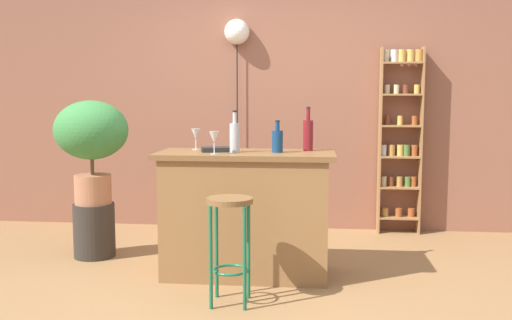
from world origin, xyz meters
TOP-DOWN VIEW (x-y plane):
  - ground at (0.00, 0.00)m, footprint 12.00×12.00m
  - back_wall at (0.00, 1.95)m, footprint 6.40×0.10m
  - kitchen_counter at (0.00, 0.30)m, footprint 1.33×0.60m
  - bar_stool at (-0.03, -0.33)m, footprint 0.30×0.30m
  - spice_shelf at (1.35, 1.80)m, footprint 0.41×0.16m
  - plant_stool at (-1.34, 0.66)m, footprint 0.35×0.35m
  - potted_plant at (-1.34, 0.66)m, footprint 0.61×0.55m
  - bottle_spirits_clear at (0.24, 0.29)m, footprint 0.08×0.08m
  - bottle_vinegar at (0.46, 0.46)m, footprint 0.08×0.08m
  - bottle_soda_blue at (-0.08, 0.27)m, footprint 0.08×0.08m
  - wine_glass_left at (-0.21, 0.12)m, footprint 0.07×0.07m
  - wine_glass_center at (-0.41, 0.46)m, footprint 0.07×0.07m
  - cookbook at (-0.23, 0.30)m, footprint 0.24×0.20m
  - pendant_globe_light at (-0.27, 1.84)m, footprint 0.25×0.25m

SIDE VIEW (x-z plane):
  - ground at x=0.00m, z-range 0.00..0.00m
  - plant_stool at x=-1.34m, z-range 0.00..0.46m
  - kitchen_counter at x=0.00m, z-range 0.00..0.94m
  - bar_stool at x=-0.03m, z-range 0.16..0.86m
  - cookbook at x=-0.23m, z-range 0.94..0.98m
  - spice_shelf at x=1.35m, z-range 0.07..1.90m
  - potted_plant at x=-1.34m, z-range 0.58..1.45m
  - bottle_spirits_clear at x=0.24m, z-range 0.91..1.15m
  - wine_glass_left at x=-0.21m, z-range 0.98..1.14m
  - wine_glass_center at x=-0.41m, z-range 0.98..1.14m
  - bottle_soda_blue at x=-0.08m, z-range 0.90..1.21m
  - bottle_vinegar at x=0.46m, z-range 0.90..1.23m
  - back_wall at x=0.00m, z-range 0.00..2.80m
  - pendant_globe_light at x=-0.27m, z-range 0.92..3.04m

